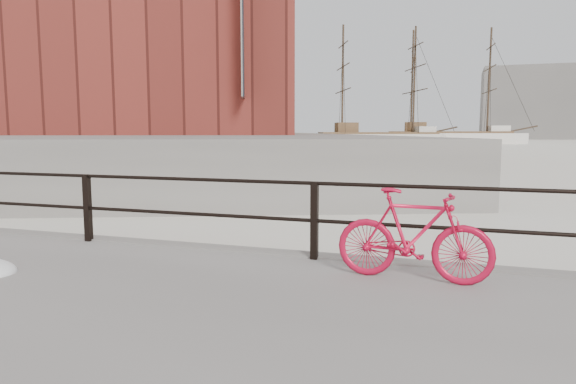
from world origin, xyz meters
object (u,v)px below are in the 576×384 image
Objects in this scene: schooner_left at (377,144)px; workboat_near at (145,158)px; bicycle at (414,235)px; workboat_far at (189,151)px; schooner_mid at (448,143)px.

schooner_left is 1.98× the size of workboat_near.
bicycle is 0.16× the size of workboat_far.
workboat_near is at bearing -87.87° from workboat_far.
bicycle is 77.93m from schooner_left.
workboat_far is at bearing 99.35° from workboat_near.
workboat_near and workboat_far have the same top height.
schooner_left reaches higher than schooner_mid.
schooner_mid is at bearing 94.50° from bicycle.
workboat_near is 15.11m from workboat_far.
schooner_left is 38.01m from workboat_far.
schooner_mid is at bearing 43.96° from workboat_far.
schooner_left is at bearing 102.43° from bicycle.
workboat_far is (-25.06, -40.91, 0.00)m from schooner_mid.
schooner_mid reaches higher than bicycle.
bicycle is 82.78m from schooner_mid.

